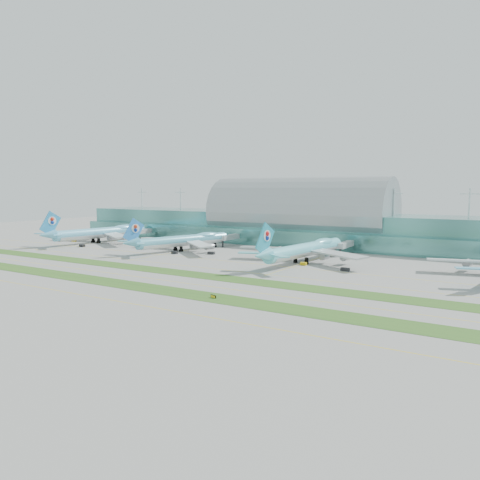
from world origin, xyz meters
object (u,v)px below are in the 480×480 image
Objects in this scene: airliner_a at (102,232)px; airliner_c at (306,249)px; terminal at (299,222)px; airliner_b at (184,240)px; taxiway_sign_east at (213,297)px.

airliner_a reaches higher than airliner_c.
terminal reaches higher than airliner_b.
airliner_a reaches higher than taxiway_sign_east.
airliner_c is (151.17, -7.42, -0.26)m from airliner_a.
airliner_a is at bearing -176.28° from airliner_c.
airliner_c reaches higher than airliner_b.
airliner_c is 31.28× the size of taxiway_sign_east.
airliner_c is (77.67, -3.17, 0.39)m from airliner_b.
airliner_b is 0.92× the size of airliner_c.
terminal is 80.80m from airliner_c.
terminal reaches higher than taxiway_sign_east.
airliner_b is 77.74m from airliner_c.
airliner_a is at bearing -150.73° from terminal.
airliner_a is at bearing 164.51° from taxiway_sign_east.
airliner_a is 1.04× the size of airliner_c.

